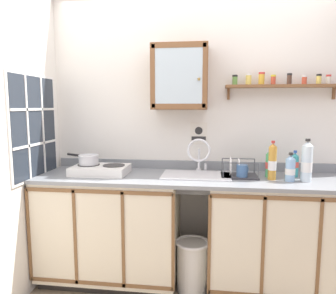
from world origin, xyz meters
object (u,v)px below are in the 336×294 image
(sink, at_px, (196,177))
(mug, at_px, (242,171))
(bottle_detergent_teal_3, at_px, (295,165))
(wall_cabinet, at_px, (180,77))
(saucepan, at_px, (88,159))
(bottle_soda_green_1, at_px, (271,164))
(bottle_juice_amber_4, at_px, (272,162))
(bottle_water_blue_0, at_px, (290,169))
(bottle_water_clear_2, at_px, (307,162))
(hot_plate_stove, at_px, (100,170))
(warning_sign, at_px, (199,134))
(dish_rack, at_px, (238,173))
(trash_bin, at_px, (192,265))

(sink, bearing_deg, mug, -6.74)
(bottle_detergent_teal_3, bearing_deg, wall_cabinet, 174.91)
(saucepan, relative_size, bottle_detergent_teal_3, 1.54)
(mug, bearing_deg, sink, 173.26)
(bottle_soda_green_1, bearing_deg, mug, -163.94)
(saucepan, relative_size, bottle_soda_green_1, 1.36)
(sink, xyz_separation_m, bottle_juice_amber_4, (0.60, -0.08, 0.15))
(bottle_detergent_teal_3, distance_m, wall_cabinet, 1.22)
(bottle_detergent_teal_3, bearing_deg, sink, -175.65)
(bottle_water_blue_0, height_order, wall_cabinet, wall_cabinet)
(bottle_water_clear_2, height_order, bottle_juice_amber_4, bottle_water_clear_2)
(hot_plate_stove, distance_m, warning_sign, 0.94)
(dish_rack, bearing_deg, hot_plate_stove, -177.74)
(saucepan, relative_size, mug, 2.91)
(saucepan, bearing_deg, bottle_soda_green_1, 1.59)
(bottle_water_clear_2, height_order, bottle_detergent_teal_3, bottle_water_clear_2)
(hot_plate_stove, relative_size, wall_cabinet, 0.85)
(hot_plate_stove, xyz_separation_m, bottle_soda_green_1, (1.44, 0.07, 0.07))
(warning_sign, bearing_deg, mug, -40.38)
(bottle_soda_green_1, bearing_deg, bottle_water_clear_2, -26.20)
(bottle_water_blue_0, distance_m, bottle_detergent_teal_3, 0.19)
(sink, relative_size, bottle_juice_amber_4, 1.82)
(mug, height_order, warning_sign, warning_sign)
(wall_cabinet, relative_size, warning_sign, 2.73)
(saucepan, distance_m, bottle_water_clear_2, 1.81)
(bottle_soda_green_1, distance_m, trash_bin, 1.07)
(bottle_water_clear_2, relative_size, dish_rack, 1.13)
(bottle_water_blue_0, xyz_separation_m, warning_sign, (-0.73, 0.38, 0.23))
(dish_rack, bearing_deg, wall_cabinet, 163.54)
(saucepan, distance_m, wall_cabinet, 1.07)
(trash_bin, bearing_deg, bottle_soda_green_1, 14.07)
(saucepan, xyz_separation_m, bottle_water_blue_0, (1.68, -0.09, -0.02))
(saucepan, distance_m, bottle_detergent_teal_3, 1.76)
(hot_plate_stove, bearing_deg, wall_cabinet, 16.19)
(bottle_soda_green_1, distance_m, dish_rack, 0.28)
(bottle_juice_amber_4, xyz_separation_m, dish_rack, (-0.26, 0.08, -0.11))
(warning_sign, distance_m, trash_bin, 1.14)
(bottle_detergent_teal_3, height_order, warning_sign, warning_sign)
(bottle_water_blue_0, relative_size, dish_rack, 0.76)
(sink, relative_size, bottle_water_clear_2, 1.70)
(saucepan, xyz_separation_m, trash_bin, (0.93, -0.12, -0.86))
(wall_cabinet, bearing_deg, bottle_water_blue_0, -16.13)
(dish_rack, bearing_deg, sink, 179.96)
(bottle_detergent_teal_3, xyz_separation_m, warning_sign, (-0.80, 0.21, 0.23))
(sink, distance_m, bottle_detergent_teal_3, 0.82)
(bottle_soda_green_1, height_order, bottle_juice_amber_4, bottle_juice_amber_4)
(bottle_water_clear_2, bearing_deg, bottle_juice_amber_4, 175.36)
(wall_cabinet, bearing_deg, warning_sign, 36.18)
(bottle_soda_green_1, bearing_deg, sink, -177.77)
(sink, xyz_separation_m, bottle_detergent_teal_3, (0.81, 0.06, 0.11))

